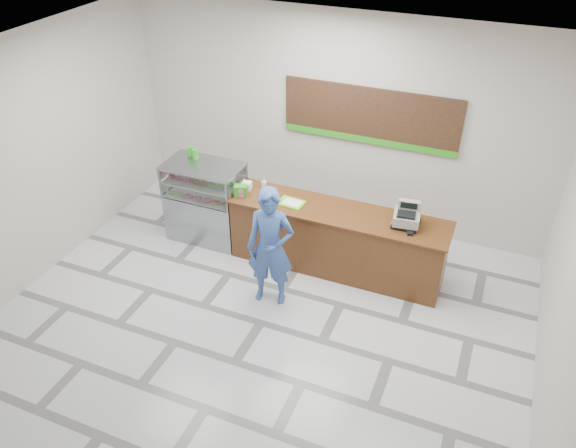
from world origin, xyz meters
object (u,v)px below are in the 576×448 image
at_px(cash_register, 407,217).
at_px(display_case, 206,201).
at_px(customer, 271,247).
at_px(serving_tray, 291,203).
at_px(sales_counter, 337,240).

bearing_deg(cash_register, display_case, 173.17).
xyz_separation_m(display_case, cash_register, (3.20, 0.03, 0.48)).
relative_size(display_case, customer, 0.74).
height_order(display_case, serving_tray, display_case).
xyz_separation_m(display_case, serving_tray, (1.51, -0.06, 0.36)).
height_order(sales_counter, serving_tray, serving_tray).
height_order(sales_counter, display_case, display_case).
bearing_deg(customer, display_case, 136.01).
xyz_separation_m(serving_tray, customer, (0.09, -0.96, -0.15)).
relative_size(sales_counter, cash_register, 7.85).
xyz_separation_m(sales_counter, cash_register, (0.98, 0.03, 0.64)).
bearing_deg(customer, serving_tray, 83.83).
bearing_deg(customer, sales_counter, 46.90).
relative_size(sales_counter, display_case, 2.45).
distance_m(display_case, cash_register, 3.23).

